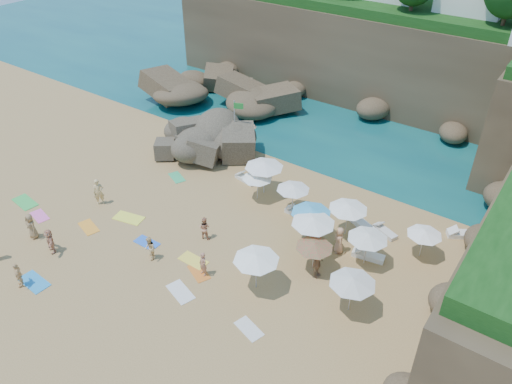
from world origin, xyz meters
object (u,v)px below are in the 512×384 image
Objects in this scene: rock_outcrop at (191,156)px; person_stand_4 at (339,240)px; person_stand_3 at (317,265)px; parasol_1 at (257,177)px; lounger_0 at (246,179)px; person_stand_5 at (223,152)px; flag_pole at (236,119)px; parasol_2 at (348,207)px; parasol_0 at (264,165)px; person_stand_1 at (204,228)px; person_stand_2 at (252,135)px; person_stand_0 at (99,192)px.

rock_outcrop is 14.75m from person_stand_4.
parasol_1 is at bearing 65.99° from person_stand_3.
person_stand_5 is (-2.96, 1.22, 0.63)m from lounger_0.
rock_outcrop is at bearing -171.96° from lounger_0.
parasol_2 is at bearing -20.86° from flag_pole.
parasol_0 is 1.53× the size of person_stand_4.
lounger_0 is (5.48, -0.31, 0.13)m from rock_outcrop.
lounger_0 is (3.20, -3.17, -2.51)m from flag_pole.
person_stand_1 is 11.72m from person_stand_2.
rock_outcrop is 4.49× the size of person_stand_5.
parasol_1 is 1.08× the size of person_stand_0.
parasol_2 is at bearing 12.29° from person_stand_3.
parasol_1 is (0.02, -0.79, -0.52)m from parasol_0.
person_stand_5 is (-0.36, -3.19, -0.18)m from person_stand_2.
parasol_0 is 1.10× the size of parasol_2.
person_stand_0 is 1.09× the size of person_stand_4.
parasol_0 is 1.53× the size of lounger_0.
person_stand_3 is at bearing -35.67° from flag_pole.
parasol_0 is 6.62m from parasol_2.
rock_outcrop is 5.49m from lounger_0.
person_stand_3 is (15.06, 2.32, -0.12)m from person_stand_0.
person_stand_2 is 3.21m from person_stand_5.
rock_outcrop is 3.68× the size of person_stand_0.
parasol_1 is 1.24× the size of person_stand_3.
parasol_0 is (5.10, -3.66, -0.38)m from flag_pole.
person_stand_0 is at bearing -105.37° from flag_pole.
person_stand_1 is 7.22m from person_stand_3.
person_stand_4 reaches higher than lounger_0.
person_stand_3 is (0.38, -4.20, -1.24)m from parasol_2.
lounger_0 is at bearing 146.21° from parasol_1.
person_stand_1 is at bearing -142.38° from parasol_2.
person_stand_0 is (-0.74, -8.10, 0.93)m from rock_outcrop.
parasol_2 is 1.39× the size of person_stand_4.
flag_pole is at bearing 138.99° from parasol_1.
parasol_0 is at bearing -32.69° from person_stand_5.
parasol_1 is at bearing 167.54° from person_stand_2.
person_stand_0 is (-8.12, -7.30, -1.33)m from parasol_0.
person_stand_0 is 0.99× the size of person_stand_2.
rock_outcrop is 4.51m from flag_pole.
rock_outcrop is at bearing 75.18° from person_stand_3.
lounger_0 is at bearing -44.71° from flag_pole.
rock_outcrop is 7.76m from parasol_0.
person_stand_0 is (-3.01, -10.97, -1.71)m from flag_pole.
parasol_0 is 6.78m from person_stand_2.
person_stand_2 is at bearing 132.58° from parasol_0.
lounger_0 is (-1.90, 0.49, -2.13)m from parasol_0.
person_stand_3 is (11.45, -9.88, -0.12)m from person_stand_2.
person_stand_1 is at bearing -64.04° from lounger_0.
rock_outcrop is at bearing 173.51° from parasol_2.
parasol_2 reaches higher than lounger_0.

